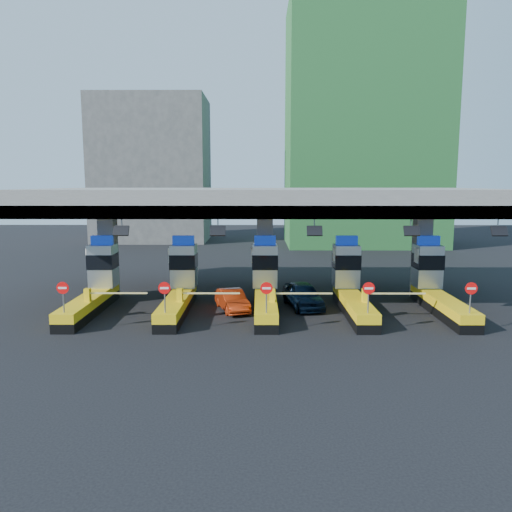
{
  "coord_description": "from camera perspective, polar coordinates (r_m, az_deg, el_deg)",
  "views": [
    {
      "loc": [
        -0.37,
        -28.51,
        7.33
      ],
      "look_at": [
        -0.54,
        0.0,
        3.16
      ],
      "focal_mm": 35.0,
      "sensor_mm": 36.0,
      "label": 1
    }
  ],
  "objects": [
    {
      "name": "red_car",
      "position": [
        29.07,
        -2.75,
        -5.07
      ],
      "size": [
        2.35,
        3.89,
        1.21
      ],
      "primitive_type": "imported",
      "rotation": [
        0.0,
        0.0,
        0.31
      ],
      "color": "#A62A0C",
      "rests_on": "ground"
    },
    {
      "name": "toll_lane_far_left",
      "position": [
        30.93,
        -17.83,
        -3.15
      ],
      "size": [
        4.43,
        8.0,
        4.16
      ],
      "color": "black",
      "rests_on": "ground"
    },
    {
      "name": "ground",
      "position": [
        29.44,
        1.06,
        -6.11
      ],
      "size": [
        120.0,
        120.0,
        0.0
      ],
      "primitive_type": "plane",
      "color": "black",
      "rests_on": "ground"
    },
    {
      "name": "bg_building_concrete",
      "position": [
        65.96,
        -11.75,
        9.59
      ],
      "size": [
        14.0,
        10.0,
        18.0
      ],
      "primitive_type": "cube",
      "color": "#4C4C49",
      "rests_on": "ground"
    },
    {
      "name": "toll_lane_left",
      "position": [
        29.76,
        -8.63,
        -3.28
      ],
      "size": [
        4.43,
        8.0,
        4.16
      ],
      "color": "black",
      "rests_on": "ground"
    },
    {
      "name": "toll_lane_center",
      "position": [
        29.4,
        1.06,
        -3.33
      ],
      "size": [
        4.43,
        8.0,
        4.16
      ],
      "color": "black",
      "rests_on": "ground"
    },
    {
      "name": "van",
      "position": [
        29.88,
        5.4,
        -4.46
      ],
      "size": [
        2.56,
        4.61,
        1.48
      ],
      "primitive_type": "imported",
      "rotation": [
        0.0,
        0.0,
        0.2
      ],
      "color": "black",
      "rests_on": "ground"
    },
    {
      "name": "toll_lane_far_right",
      "position": [
        31.17,
        19.8,
        -3.16
      ],
      "size": [
        4.43,
        8.0,
        4.16
      ],
      "color": "black",
      "rests_on": "ground"
    },
    {
      "name": "toll_canopy",
      "position": [
        31.41,
        1.02,
        6.13
      ],
      "size": [
        28.0,
        12.09,
        7.0
      ],
      "color": "slate",
      "rests_on": "ground"
    },
    {
      "name": "bg_building_scaffold",
      "position": [
        62.12,
        12.21,
        14.29
      ],
      "size": [
        18.0,
        12.0,
        28.0
      ],
      "primitive_type": "cube",
      "color": "#1E5926",
      "rests_on": "ground"
    },
    {
      "name": "toll_lane_right",
      "position": [
        29.88,
        10.71,
        -3.29
      ],
      "size": [
        4.43,
        8.0,
        4.16
      ],
      "color": "black",
      "rests_on": "ground"
    }
  ]
}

